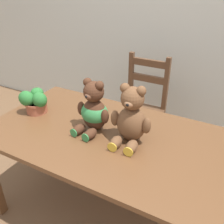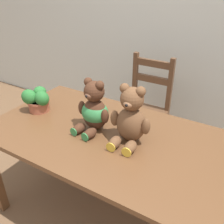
{
  "view_description": "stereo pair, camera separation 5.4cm",
  "coord_description": "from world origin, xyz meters",
  "px_view_note": "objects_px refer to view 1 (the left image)",
  "views": [
    {
      "loc": [
        0.64,
        -0.68,
        1.58
      ],
      "look_at": [
        0.03,
        0.45,
        0.86
      ],
      "focal_mm": 40.0,
      "sensor_mm": 36.0,
      "label": 1
    },
    {
      "loc": [
        0.69,
        -0.65,
        1.58
      ],
      "look_at": [
        0.03,
        0.45,
        0.86
      ],
      "focal_mm": 40.0,
      "sensor_mm": 36.0,
      "label": 2
    }
  ],
  "objects_px": {
    "wooden_chair_behind": "(140,111)",
    "teddy_bear_left": "(94,110)",
    "teddy_bear_right": "(131,118)",
    "potted_plant": "(35,101)"
  },
  "relations": [
    {
      "from": "teddy_bear_right",
      "to": "wooden_chair_behind",
      "type": "bearing_deg",
      "value": -75.55
    },
    {
      "from": "teddy_bear_left",
      "to": "teddy_bear_right",
      "type": "xyz_separation_m",
      "value": [
        0.25,
        -0.0,
        0.02
      ]
    },
    {
      "from": "wooden_chair_behind",
      "to": "teddy_bear_left",
      "type": "height_order",
      "value": "teddy_bear_left"
    },
    {
      "from": "teddy_bear_left",
      "to": "wooden_chair_behind",
      "type": "bearing_deg",
      "value": -85.48
    },
    {
      "from": "wooden_chair_behind",
      "to": "potted_plant",
      "type": "xyz_separation_m",
      "value": [
        -0.48,
        -0.77,
        0.33
      ]
    },
    {
      "from": "wooden_chair_behind",
      "to": "teddy_bear_left",
      "type": "relative_size",
      "value": 2.88
    },
    {
      "from": "teddy_bear_left",
      "to": "potted_plant",
      "type": "bearing_deg",
      "value": 7.44
    },
    {
      "from": "teddy_bear_right",
      "to": "potted_plant",
      "type": "height_order",
      "value": "teddy_bear_right"
    },
    {
      "from": "teddy_bear_right",
      "to": "potted_plant",
      "type": "relative_size",
      "value": 1.77
    },
    {
      "from": "wooden_chair_behind",
      "to": "teddy_bear_left",
      "type": "xyz_separation_m",
      "value": [
        -0.01,
        -0.75,
        0.37
      ]
    }
  ]
}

